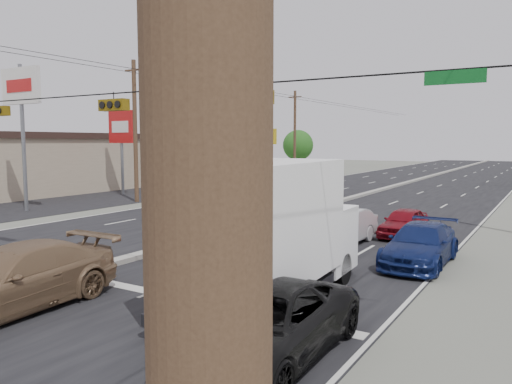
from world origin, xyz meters
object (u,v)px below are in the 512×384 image
pole_sign_billboard (219,93)px  tree_left_far (298,145)px  red_sedan (242,237)px  queue_car_a (294,216)px  oncoming_near (198,201)px  queue_car_b (340,228)px  queue_car_d (420,245)px  utility_pole_left_c (295,134)px  queue_car_e (404,223)px  box_truck (269,231)px  utility_pole_left_b (135,130)px  tan_sedan (14,279)px  pole_sign_far (268,141)px  pole_sign_mid (121,132)px  black_suv (265,324)px  oncoming_far (300,189)px  pole_sign_near (21,97)px

pole_sign_billboard → tree_left_far: 33.27m
pole_sign_billboard → red_sedan: size_ratio=2.56×
queue_car_a → oncoming_near: bearing=174.0°
queue_car_b → queue_car_d: bearing=-21.4°
utility_pole_left_c → queue_car_e: (19.84, -28.26, -4.46)m
box_truck → utility_pole_left_c: bearing=113.5°
utility_pole_left_b → oncoming_near: utility_pole_left_b is taller
utility_pole_left_b → tan_sedan: size_ratio=1.76×
tan_sedan → queue_car_b: (4.14, 11.98, -0.07)m
queue_car_e → queue_car_d: bearing=-67.0°
pole_sign_billboard → pole_sign_far: size_ratio=1.83×
utility_pole_left_b → pole_sign_mid: size_ratio=1.43×
pole_sign_billboard → box_truck: size_ratio=1.43×
black_suv → utility_pole_left_b: bearing=138.9°
queue_car_d → oncoming_near: size_ratio=0.91×
utility_pole_left_b → queue_car_a: utility_pole_left_b is taller
pole_sign_far → tree_left_far: 20.89m
utility_pole_left_b → black_suv: 27.63m
tan_sedan → pole_sign_billboard: bearing=115.3°
pole_sign_far → queue_car_e: pole_sign_far is taller
utility_pole_left_b → red_sedan: utility_pole_left_b is taller
queue_car_a → box_truck: bearing=-59.8°
tree_left_far → queue_car_b: size_ratio=1.34×
pole_sign_billboard → queue_car_d: pole_sign_billboard is taller
pole_sign_billboard → tan_sedan: pole_sign_billboard is taller
pole_sign_far → oncoming_far: (12.62, -17.14, -3.67)m
black_suv → queue_car_b: size_ratio=1.14×
queue_car_d → black_suv: bearing=-94.9°
pole_sign_billboard → red_sedan: (17.50, -23.10, -8.16)m
pole_sign_far → oncoming_near: size_ratio=1.11×
pole_sign_far → tree_left_far: bearing=106.7°
pole_sign_near → queue_car_b: 21.48m
pole_sign_mid → pole_sign_far: bearing=87.4°
queue_car_b → queue_car_d: queue_car_b is taller
utility_pole_left_b → queue_car_e: 20.60m
pole_sign_near → queue_car_a: pole_sign_near is taller
utility_pole_left_c → oncoming_far: utility_pole_left_c is taller
pole_sign_billboard → queue_car_d: (23.70, -21.13, -8.16)m
black_suv → queue_car_d: (0.84, 9.46, -0.01)m
utility_pole_left_b → utility_pole_left_c: size_ratio=1.00×
red_sedan → queue_car_d: bearing=17.5°
pole_sign_far → oncoming_far: bearing=-53.6°
box_truck → queue_car_d: 7.02m
pole_sign_near → oncoming_far: bearing=52.0°
pole_sign_far → queue_car_e: bearing=-50.4°
utility_pole_left_c → queue_car_e: 34.82m
oncoming_far → utility_pole_left_c: bearing=-57.0°
pole_sign_near → tan_sedan: size_ratio=1.58×
red_sedan → utility_pole_left_b: bearing=146.8°
utility_pole_left_c → box_truck: 44.10m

